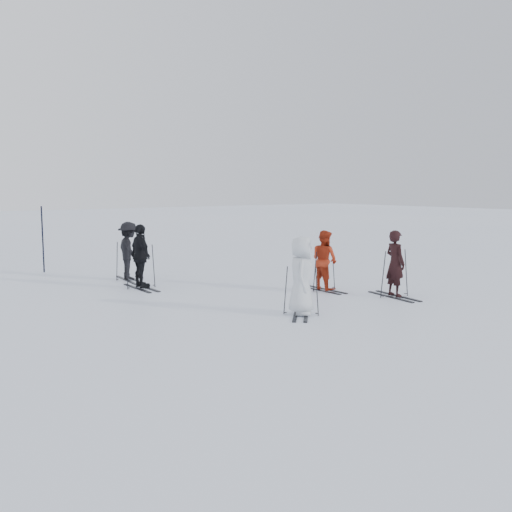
{
  "coord_description": "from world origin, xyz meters",
  "views": [
    {
      "loc": [
        -9.17,
        -11.35,
        2.88
      ],
      "look_at": [
        0.0,
        1.0,
        1.0
      ],
      "focal_mm": 40.0,
      "sensor_mm": 36.0,
      "label": 1
    }
  ],
  "objects_px": {
    "skier_red": "(324,261)",
    "skier_uphill_far": "(129,251)",
    "skier_grey": "(301,277)",
    "skier_uphill_left": "(141,257)",
    "piste_marker": "(43,239)",
    "skier_near_dark": "(395,264)"
  },
  "relations": [
    {
      "from": "skier_grey",
      "to": "piste_marker",
      "type": "relative_size",
      "value": 0.78
    },
    {
      "from": "skier_red",
      "to": "piste_marker",
      "type": "bearing_deg",
      "value": 33.24
    },
    {
      "from": "skier_near_dark",
      "to": "skier_grey",
      "type": "relative_size",
      "value": 0.98
    },
    {
      "from": "piste_marker",
      "to": "skier_uphill_left",
      "type": "bearing_deg",
      "value": -74.64
    },
    {
      "from": "skier_grey",
      "to": "skier_uphill_left",
      "type": "relative_size",
      "value": 0.97
    },
    {
      "from": "skier_uphill_far",
      "to": "skier_uphill_left",
      "type": "bearing_deg",
      "value": 173.36
    },
    {
      "from": "skier_grey",
      "to": "skier_uphill_left",
      "type": "bearing_deg",
      "value": 58.33
    },
    {
      "from": "skier_grey",
      "to": "skier_uphill_far",
      "type": "relative_size",
      "value": 0.99
    },
    {
      "from": "skier_near_dark",
      "to": "skier_uphill_far",
      "type": "height_order",
      "value": "skier_uphill_far"
    },
    {
      "from": "skier_red",
      "to": "skier_uphill_left",
      "type": "height_order",
      "value": "skier_uphill_left"
    },
    {
      "from": "skier_uphill_far",
      "to": "skier_red",
      "type": "bearing_deg",
      "value": -137.9
    },
    {
      "from": "skier_near_dark",
      "to": "skier_grey",
      "type": "bearing_deg",
      "value": 101.1
    },
    {
      "from": "skier_uphill_far",
      "to": "piste_marker",
      "type": "height_order",
      "value": "piste_marker"
    },
    {
      "from": "skier_red",
      "to": "skier_uphill_far",
      "type": "distance_m",
      "value": 6.1
    },
    {
      "from": "skier_near_dark",
      "to": "piste_marker",
      "type": "relative_size",
      "value": 0.77
    },
    {
      "from": "skier_red",
      "to": "skier_uphill_left",
      "type": "relative_size",
      "value": 0.92
    },
    {
      "from": "skier_red",
      "to": "skier_grey",
      "type": "bearing_deg",
      "value": 127.56
    },
    {
      "from": "skier_red",
      "to": "skier_grey",
      "type": "distance_m",
      "value": 3.19
    },
    {
      "from": "skier_near_dark",
      "to": "skier_grey",
      "type": "xyz_separation_m",
      "value": [
        -3.36,
        -0.14,
        0.01
      ]
    },
    {
      "from": "skier_uphill_left",
      "to": "skier_near_dark",
      "type": "bearing_deg",
      "value": -136.51
    },
    {
      "from": "skier_grey",
      "to": "piste_marker",
      "type": "distance_m",
      "value": 10.41
    },
    {
      "from": "skier_near_dark",
      "to": "skier_red",
      "type": "relative_size",
      "value": 1.04
    }
  ]
}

